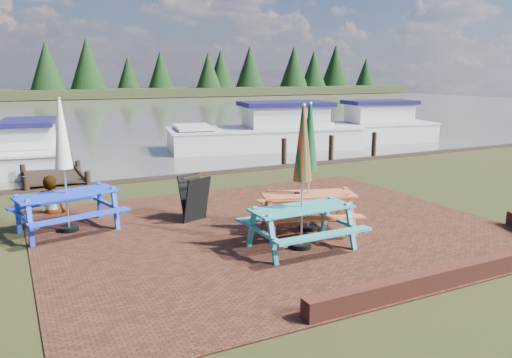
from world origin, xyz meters
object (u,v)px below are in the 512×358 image
object	(u,v)px
picnic_table_blue	(66,187)
boat_jetty	(32,150)
jetty	(45,160)
boat_near	(268,134)
boat_far	(366,129)
picnic_table_red	(308,188)
chalkboard	(194,198)
picnic_table_teal	(302,200)
person	(49,176)

from	to	relation	value
picnic_table_blue	boat_jetty	xyz separation A→B (m)	(-0.15, 9.63, -0.56)
boat_jetty	jetty	bearing A→B (deg)	-63.54
boat_near	boat_far	world-z (taller)	boat_near
boat_near	picnic_table_red	bearing A→B (deg)	166.82
boat_near	jetty	bearing A→B (deg)	105.99
boat_jetty	boat_near	world-z (taller)	boat_near
chalkboard	boat_jetty	bearing A→B (deg)	84.16
boat_far	picnic_table_teal	bearing A→B (deg)	148.03
boat_jetty	boat_far	distance (m)	15.10
person	boat_near	bearing A→B (deg)	-118.98
picnic_table_teal	chalkboard	distance (m)	2.80
jetty	boat_near	distance (m)	9.33
picnic_table_red	picnic_table_blue	xyz separation A→B (m)	(-4.30, 2.09, 0.03)
chalkboard	boat_jetty	world-z (taller)	boat_jetty
picnic_table_red	person	world-z (taller)	picnic_table_red
chalkboard	boat_jetty	distance (m)	10.38
jetty	chalkboard	bearing A→B (deg)	-75.57
picnic_table_teal	chalkboard	world-z (taller)	picnic_table_teal
person	picnic_table_blue	bearing A→B (deg)	118.98
boat_near	chalkboard	bearing A→B (deg)	155.63
boat_jetty	boat_far	world-z (taller)	boat_far
picnic_table_red	chalkboard	xyz separation A→B (m)	(-1.78, 1.69, -0.39)
picnic_table_red	chalkboard	world-z (taller)	picnic_table_red
chalkboard	boat_near	world-z (taller)	boat_near
jetty	person	bearing A→B (deg)	-93.17
chalkboard	jetty	bearing A→B (deg)	83.73
picnic_table_blue	chalkboard	world-z (taller)	picnic_table_blue
chalkboard	boat_far	xyz separation A→B (m)	(12.44, 9.68, -0.04)
picnic_table_blue	boat_far	world-z (taller)	picnic_table_blue
picnic_table_blue	person	world-z (taller)	picnic_table_blue
jetty	boat_far	xyz separation A→B (m)	(14.75, 0.71, 0.35)
boat_jetty	boat_far	size ratio (longest dim) A/B	0.90
picnic_table_blue	chalkboard	bearing A→B (deg)	-21.80
jetty	boat_near	world-z (taller)	boat_near
picnic_table_teal	boat_near	size ratio (longest dim) A/B	0.29
chalkboard	boat_near	size ratio (longest dim) A/B	0.11
boat_near	boat_far	bearing A→B (deg)	-79.28
boat_near	boat_far	xyz separation A→B (m)	(5.46, -0.05, -0.02)
picnic_table_red	person	xyz separation A→B (m)	(-4.48, 3.65, -0.02)
picnic_table_blue	boat_near	bearing A→B (deg)	31.69
picnic_table_teal	chalkboard	size ratio (longest dim) A/B	2.64
boat_jetty	person	world-z (taller)	person
boat_jetty	chalkboard	bearing A→B (deg)	-67.14
picnic_table_red	person	size ratio (longest dim) A/B	1.46
boat_jetty	boat_near	xyz separation A→B (m)	(9.64, -0.29, 0.11)
boat_near	picnic_table_teal	bearing A→B (deg)	165.69
chalkboard	boat_near	distance (m)	11.98
picnic_table_red	boat_near	distance (m)	12.56
picnic_table_teal	picnic_table_blue	size ratio (longest dim) A/B	0.98
boat_jetty	picnic_table_blue	bearing A→B (deg)	-81.12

